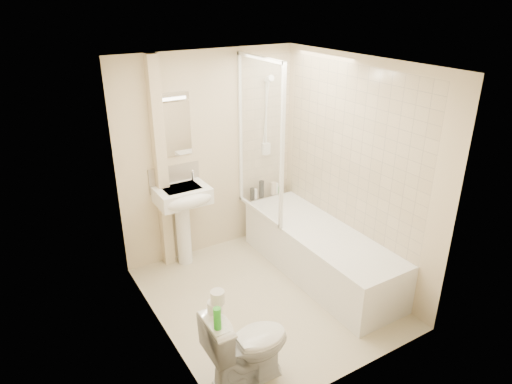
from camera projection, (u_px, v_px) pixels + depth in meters
floor at (266, 297)px, 4.81m from camera, size 2.50×2.50×0.00m
wall_back at (210, 156)px, 5.30m from camera, size 2.20×0.02×2.40m
wall_left at (157, 221)px, 3.81m from camera, size 0.02×2.50×2.40m
wall_right at (355, 172)px, 4.85m from camera, size 0.02×2.50×2.40m
ceiling at (269, 63)px, 3.84m from camera, size 2.20×2.50×0.02m
tile_back at (265, 128)px, 5.56m from camera, size 0.70×0.01×1.75m
tile_right at (351, 150)px, 4.81m from camera, size 0.01×2.10×1.75m
pipe_boxing at (161, 167)px, 4.96m from camera, size 0.12×0.12×2.40m
splashback at (174, 177)px, 5.15m from camera, size 0.60×0.02×0.30m
mirror at (171, 130)px, 4.93m from camera, size 0.46×0.01×0.60m
strip_light at (169, 96)px, 4.76m from camera, size 0.42×0.07×0.07m
bathtub at (320, 251)px, 5.10m from camera, size 0.70×2.10×0.55m
shower_screen at (259, 140)px, 5.04m from camera, size 0.04×0.92×1.80m
shower_fixture at (267, 119)px, 5.47m from camera, size 0.10×0.16×0.99m
pedestal_sink at (184, 205)px, 5.07m from camera, size 0.58×0.51×1.11m
bottle_black_a at (252, 194)px, 5.71m from camera, size 0.06×0.06×0.15m
bottle_white_a at (255, 194)px, 5.74m from camera, size 0.05×0.05×0.13m
bottle_black_b at (261, 189)px, 5.76m from camera, size 0.06×0.06×0.22m
bottle_cream at (273, 188)px, 5.86m from camera, size 0.07×0.07×0.17m
bottle_white_b at (276, 189)px, 5.88m from camera, size 0.06×0.06×0.14m
bottle_green at (280, 190)px, 5.92m from camera, size 0.06×0.06×0.08m
toilet at (248, 345)px, 3.66m from camera, size 0.42×0.71×0.71m
toilet_roll_lower at (215, 307)px, 3.47m from camera, size 0.12×0.12×0.09m
toilet_roll_upper at (218, 297)px, 3.43m from camera, size 0.11×0.11×0.10m
green_bottle at (217, 318)px, 3.28m from camera, size 0.06×0.06×0.18m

